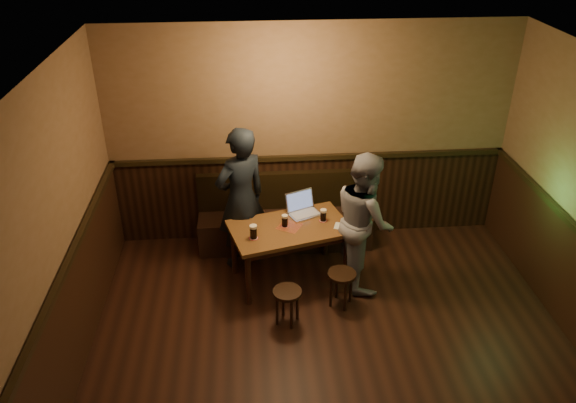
% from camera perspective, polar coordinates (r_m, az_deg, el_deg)
% --- Properties ---
extents(room, '(5.04, 6.04, 2.84)m').
position_cam_1_polar(room, '(4.73, 6.14, -8.75)').
color(room, black).
rests_on(room, ground).
extents(bench, '(2.20, 0.50, 0.95)m').
position_cam_1_polar(bench, '(7.26, -0.33, -2.14)').
color(bench, black).
rests_on(bench, ground).
extents(pub_table, '(1.49, 1.09, 0.72)m').
position_cam_1_polar(pub_table, '(6.46, 0.16, -3.26)').
color(pub_table, '#583819').
rests_on(pub_table, ground).
extents(stool_left, '(0.39, 0.39, 0.42)m').
position_cam_1_polar(stool_left, '(5.99, -0.07, -9.68)').
color(stool_left, black).
rests_on(stool_left, ground).
extents(stool_right, '(0.38, 0.38, 0.43)m').
position_cam_1_polar(stool_right, '(6.24, 5.46, -7.88)').
color(stool_right, black).
rests_on(stool_right, ground).
extents(pint_left, '(0.11, 0.11, 0.17)m').
position_cam_1_polar(pint_left, '(6.17, -3.53, -3.08)').
color(pint_left, '#A5141D').
rests_on(pint_left, pub_table).
extents(pint_mid, '(0.09, 0.09, 0.15)m').
position_cam_1_polar(pint_mid, '(6.38, -0.33, -1.97)').
color(pint_mid, '#A5141D').
rests_on(pint_mid, pub_table).
extents(pint_right, '(0.10, 0.10, 0.15)m').
position_cam_1_polar(pint_right, '(6.49, 3.60, -1.39)').
color(pint_right, '#A5141D').
rests_on(pint_right, pub_table).
extents(laptop, '(0.44, 0.40, 0.25)m').
position_cam_1_polar(laptop, '(6.64, 1.47, -0.67)').
color(laptop, silver).
rests_on(laptop, pub_table).
extents(menu, '(0.26, 0.21, 0.00)m').
position_cam_1_polar(menu, '(6.44, 5.72, -2.55)').
color(menu, silver).
rests_on(menu, pub_table).
extents(person_suit, '(0.78, 0.70, 1.80)m').
position_cam_1_polar(person_suit, '(6.61, -4.80, 0.25)').
color(person_suit, black).
rests_on(person_suit, ground).
extents(person_grey, '(0.70, 0.85, 1.64)m').
position_cam_1_polar(person_grey, '(6.39, 7.75, -1.88)').
color(person_grey, gray).
rests_on(person_grey, ground).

